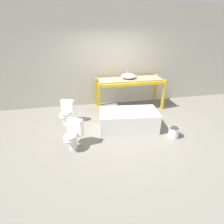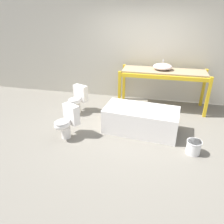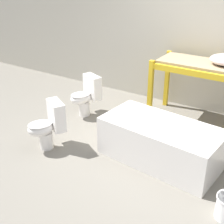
{
  "view_description": "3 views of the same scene",
  "coord_description": "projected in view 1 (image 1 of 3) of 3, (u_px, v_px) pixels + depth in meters",
  "views": [
    {
      "loc": [
        -1.02,
        -4.02,
        2.59
      ],
      "look_at": [
        -0.3,
        -0.17,
        0.6
      ],
      "focal_mm": 28.0,
      "sensor_mm": 36.0,
      "label": 1
    },
    {
      "loc": [
        0.45,
        -4.21,
        2.49
      ],
      "look_at": [
        -0.43,
        -0.24,
        0.47
      ],
      "focal_mm": 35.0,
      "sensor_mm": 36.0,
      "label": 2
    },
    {
      "loc": [
        1.51,
        -3.35,
        2.39
      ],
      "look_at": [
        -0.44,
        -0.31,
        0.64
      ],
      "focal_mm": 50.0,
      "sensor_mm": 36.0,
      "label": 3
    }
  ],
  "objects": [
    {
      "name": "bucket_white",
      "position": [
        174.0,
        132.0,
        4.42
      ],
      "size": [
        0.27,
        0.27,
        0.26
      ],
      "color": "white",
      "rests_on": "ground_plane"
    },
    {
      "name": "sink_basin",
      "position": [
        129.0,
        76.0,
        5.61
      ],
      "size": [
        0.47,
        0.44,
        0.23
      ],
      "color": "silver",
      "rests_on": "shelving_rack"
    },
    {
      "name": "toilet_near",
      "position": [
        73.0,
        134.0,
        3.94
      ],
      "size": [
        0.52,
        0.59,
        0.68
      ],
      "rotation": [
        0.0,
        0.0,
        -0.52
      ],
      "color": "white",
      "rests_on": "ground_plane"
    },
    {
      "name": "shelving_rack",
      "position": [
        130.0,
        83.0,
        5.68
      ],
      "size": [
        2.19,
        0.74,
        1.01
      ],
      "color": "gold",
      "rests_on": "ground_plane"
    },
    {
      "name": "bathtub_main",
      "position": [
        128.0,
        119.0,
        4.68
      ],
      "size": [
        1.6,
        0.9,
        0.54
      ],
      "rotation": [
        0.0,
        0.0,
        -0.1
      ],
      "color": "white",
      "rests_on": "ground_plane"
    },
    {
      "name": "toilet_far",
      "position": [
        66.0,
        113.0,
        4.9
      ],
      "size": [
        0.48,
        0.58,
        0.68
      ],
      "rotation": [
        0.0,
        0.0,
        -0.37
      ],
      "color": "white",
      "rests_on": "ground_plane"
    },
    {
      "name": "warehouse_wall_rear",
      "position": [
        110.0,
        57.0,
        5.73
      ],
      "size": [
        10.8,
        0.08,
        3.2
      ],
      "color": "#B2AD9E",
      "rests_on": "ground_plane"
    },
    {
      "name": "ground_plane",
      "position": [
        122.0,
        128.0,
        4.87
      ],
      "size": [
        12.0,
        12.0,
        0.0
      ],
      "primitive_type": "plane",
      "color": "slate"
    }
  ]
}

